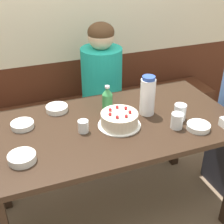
% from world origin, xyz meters
% --- Properties ---
extents(ground_plane, '(12.00, 12.00, 0.00)m').
position_xyz_m(ground_plane, '(0.00, 0.00, 0.00)').
color(ground_plane, '#846B51').
extents(back_wall, '(4.80, 0.04, 2.50)m').
position_xyz_m(back_wall, '(0.00, 1.05, 1.25)').
color(back_wall, '#4C2314').
rests_on(back_wall, ground_plane).
extents(bench_seat, '(2.60, 0.38, 0.48)m').
position_xyz_m(bench_seat, '(0.00, 0.83, 0.24)').
color(bench_seat, '#472314').
rests_on(bench_seat, ground_plane).
extents(dining_table, '(1.52, 0.80, 0.77)m').
position_xyz_m(dining_table, '(0.00, 0.00, 0.68)').
color(dining_table, black).
rests_on(dining_table, ground_plane).
extents(birthday_cake, '(0.26, 0.26, 0.10)m').
position_xyz_m(birthday_cake, '(0.02, -0.04, 0.82)').
color(birthday_cake, white).
rests_on(birthday_cake, dining_table).
extents(water_pitcher, '(0.09, 0.09, 0.26)m').
position_xyz_m(water_pitcher, '(0.24, 0.04, 0.90)').
color(water_pitcher, white).
rests_on(water_pitcher, dining_table).
extents(soju_bottle, '(0.07, 0.07, 0.17)m').
position_xyz_m(soju_bottle, '(0.02, 0.17, 0.86)').
color(soju_bottle, '#388E4C').
rests_on(soju_bottle, dining_table).
extents(bowl_soup_white, '(0.14, 0.14, 0.04)m').
position_xyz_m(bowl_soup_white, '(-0.56, -0.18, 0.79)').
color(bowl_soup_white, white).
rests_on(bowl_soup_white, dining_table).
extents(bowl_rice_small, '(0.14, 0.14, 0.04)m').
position_xyz_m(bowl_rice_small, '(-0.29, 0.27, 0.79)').
color(bowl_rice_small, white).
rests_on(bowl_rice_small, dining_table).
extents(bowl_side_dish, '(0.14, 0.14, 0.03)m').
position_xyz_m(bowl_side_dish, '(0.44, -0.24, 0.79)').
color(bowl_side_dish, white).
rests_on(bowl_side_dish, dining_table).
extents(bowl_sauce_shallow, '(0.14, 0.14, 0.03)m').
position_xyz_m(bowl_sauce_shallow, '(-0.52, 0.15, 0.79)').
color(bowl_sauce_shallow, white).
rests_on(bowl_sauce_shallow, dining_table).
extents(glass_water_tall, '(0.07, 0.07, 0.09)m').
position_xyz_m(glass_water_tall, '(0.33, -0.18, 0.82)').
color(glass_water_tall, silver).
rests_on(glass_water_tall, dining_table).
extents(glass_tumbler_short, '(0.06, 0.06, 0.07)m').
position_xyz_m(glass_tumbler_short, '(-0.20, -0.02, 0.81)').
color(glass_tumbler_short, silver).
rests_on(glass_tumbler_short, dining_table).
extents(glass_shot_small, '(0.08, 0.08, 0.10)m').
position_xyz_m(glass_shot_small, '(0.40, -0.10, 0.83)').
color(glass_shot_small, silver).
rests_on(glass_shot_small, dining_table).
extents(person_dark_striped, '(0.32, 0.34, 1.22)m').
position_xyz_m(person_dark_striped, '(0.16, 0.66, 0.59)').
color(person_dark_striped, '#33333D').
rests_on(person_dark_striped, ground_plane).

